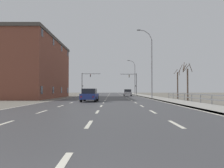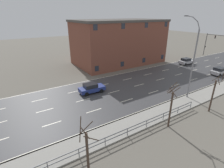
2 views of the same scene
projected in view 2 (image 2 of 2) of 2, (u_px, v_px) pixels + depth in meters
ground_plane at (187, 72)px, 37.26m from camera, size 160.00×160.00×0.12m
road_asphalt_strip at (217, 64)px, 43.19m from camera, size 14.00×120.00×0.03m
guardrail at (92, 145)px, 15.52m from camera, size 0.07×29.26×1.00m
street_lamp_midground at (193, 61)px, 23.95m from camera, size 2.57×0.24×11.61m
traffic_signal_left at (209, 41)px, 50.46m from camera, size 5.54×0.36×6.45m
car_distant at (186, 61)px, 42.84m from camera, size 1.99×4.18×1.57m
car_near_right at (92, 88)px, 27.31m from camera, size 1.97×4.17×1.57m
car_mid_centre at (219, 71)px, 35.47m from camera, size 1.96×4.16×1.57m
brick_building at (119, 42)px, 43.03m from camera, size 12.40×22.03×10.54m
bare_tree_near at (87, 152)px, 12.55m from camera, size 1.36×1.31×5.19m
bare_tree_mid at (171, 107)px, 18.41m from camera, size 1.36×1.43×5.19m
bare_tree_far at (213, 95)px, 21.40m from camera, size 1.33×1.17×5.55m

